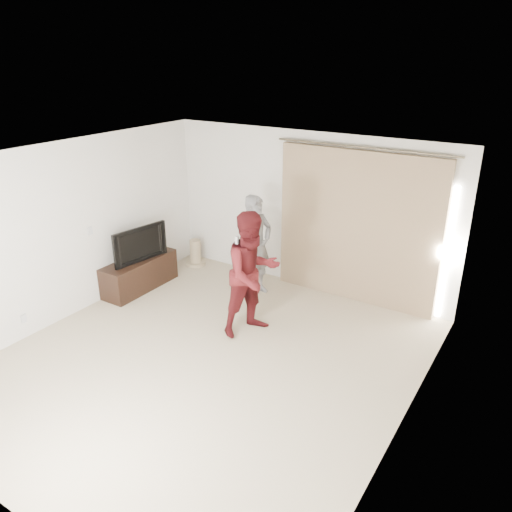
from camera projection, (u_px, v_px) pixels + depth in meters
The scene contains 10 objects.
floor at pixel (207, 360), 6.50m from camera, with size 5.50×5.50×0.00m, color #C7B795.
wall_back at pixel (307, 212), 8.15m from camera, with size 5.00×0.04×2.60m, color silver.
wall_left at pixel (67, 232), 7.24m from camera, with size 0.04×5.50×2.60m.
ceiling at pixel (198, 162), 5.51m from camera, with size 5.00×5.50×0.01m, color white.
curtain at pixel (357, 228), 7.68m from camera, with size 2.80×0.11×2.46m.
tv_console at pixel (140, 274), 8.39m from camera, with size 0.47×1.37×0.53m, color black.
tv at pixel (137, 243), 8.17m from camera, with size 1.01×0.13×0.58m, color black.
scratching_post at pixel (196, 255), 9.33m from camera, with size 0.37×0.37×0.49m.
person_man at pixel (256, 246), 7.99m from camera, with size 0.55×0.70×1.67m.
person_woman at pixel (252, 274), 6.86m from camera, with size 0.97×1.07×1.79m.
Camera 1 is at (3.48, -4.29, 3.74)m, focal length 35.00 mm.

